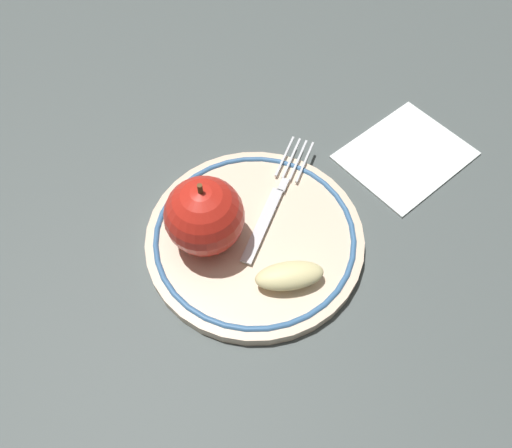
{
  "coord_description": "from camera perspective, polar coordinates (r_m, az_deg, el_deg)",
  "views": [
    {
      "loc": [
        0.17,
        -0.22,
        0.45
      ],
      "look_at": [
        0.0,
        -0.01,
        0.04
      ],
      "focal_mm": 35.0,
      "sensor_mm": 36.0,
      "label": 1
    }
  ],
  "objects": [
    {
      "name": "napkin_folded",
      "position": [
        0.62,
        16.72,
        7.61
      ],
      "size": [
        0.14,
        0.16,
        0.01
      ],
      "primitive_type": "cube",
      "rotation": [
        0.0,
        0.0,
        -0.21
      ],
      "color": "white",
      "rests_on": "ground_plane"
    },
    {
      "name": "apple_red_whole",
      "position": [
        0.48,
        -5.92,
        0.91
      ],
      "size": [
        0.08,
        0.08,
        0.09
      ],
      "color": "red",
      "rests_on": "plate"
    },
    {
      "name": "fork",
      "position": [
        0.53,
        2.33,
        2.67
      ],
      "size": [
        0.07,
        0.17,
        0.0
      ],
      "rotation": [
        0.0,
        0.0,
        1.87
      ],
      "color": "silver",
      "rests_on": "plate"
    },
    {
      "name": "apple_slice_front",
      "position": [
        0.48,
        3.83,
        -5.92
      ],
      "size": [
        0.07,
        0.07,
        0.02
      ],
      "primitive_type": "ellipsoid",
      "rotation": [
        0.0,
        0.0,
        3.96
      ],
      "color": "beige",
      "rests_on": "plate"
    },
    {
      "name": "plate",
      "position": [
        0.52,
        -0.0,
        -1.67
      ],
      "size": [
        0.23,
        0.23,
        0.02
      ],
      "color": "beige",
      "rests_on": "ground_plane"
    },
    {
      "name": "ground_plane",
      "position": [
        0.53,
        0.34,
        -1.56
      ],
      "size": [
        2.0,
        2.0,
        0.0
      ],
      "primitive_type": "plane",
      "color": "#495150"
    }
  ]
}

